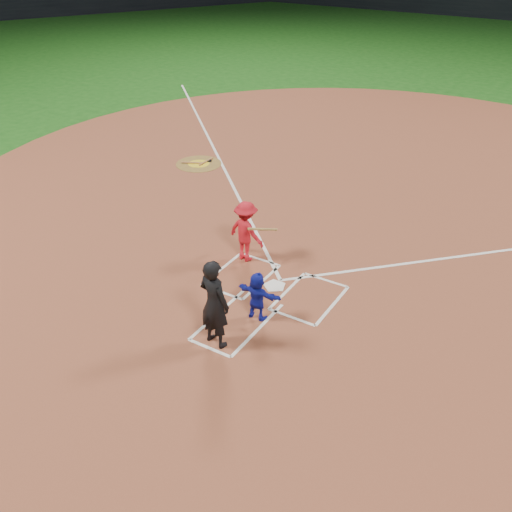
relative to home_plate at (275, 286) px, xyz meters
The scene contains 12 objects.
ground 0.02m from the home_plate, ahead, with size 120.00×120.00×0.00m, color #164C13.
home_plate_dirt 6.00m from the home_plate, 90.00° to the left, with size 28.00×28.00×0.01m, color brown.
home_plate is the anchor object (origin of this frame).
on_deck_circle 8.57m from the home_plate, 139.18° to the left, with size 1.70×1.70×0.01m, color brown.
on_deck_logo 8.57m from the home_plate, 139.18° to the left, with size 0.80×0.80×0.00m, color yellow.
on_deck_bat_a 8.63m from the home_plate, 137.27° to the left, with size 0.06×0.06×0.84m, color #986237.
on_deck_bat_b 8.66m from the home_plate, 140.55° to the left, with size 0.06×0.06×0.84m, color #976037.
bat_weight_donut 8.69m from the home_plate, 136.32° to the left, with size 0.19×0.19×0.05m, color black.
catcher 1.48m from the home_plate, 77.31° to the right, with size 1.10×0.35×1.19m, color #141DA7.
umpire 2.76m from the home_plate, 89.94° to the right, with size 0.75×0.49×2.07m, color black.
chalk_markings 5.29m from the home_plate, 90.00° to the left, with size 28.35×17.32×0.01m.
batter_at_plate 1.72m from the home_plate, 150.24° to the left, with size 1.43×0.91×1.68m.
Camera 1 is at (5.79, -10.34, 7.98)m, focal length 40.00 mm.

